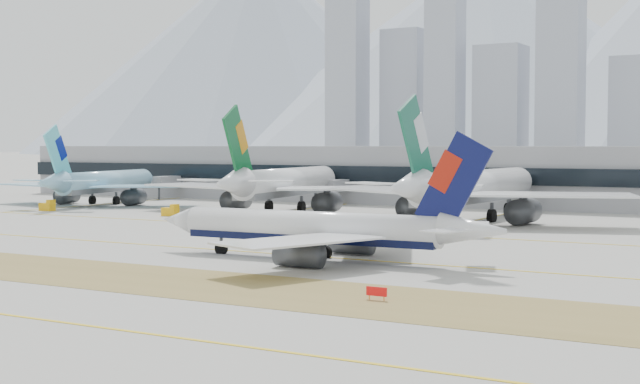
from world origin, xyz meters
The scene contains 10 objects.
ground centered at (0.00, 0.00, 0.00)m, with size 3000.00×3000.00×0.00m, color gray.
taxiing_airliner centered at (20.46, -8.03, 4.14)m, with size 51.09×44.45×17.18m.
widebody_korean centered at (-83.52, 61.81, 5.43)m, with size 55.88×55.60×20.41m.
widebody_eva centered at (-29.02, 62.32, 6.32)m, with size 66.00×65.19×23.77m.
widebody_cathay centered at (16.81, 59.19, 6.51)m, with size 68.58×67.19×24.49m.
terminal centered at (0.00, 114.84, 7.50)m, with size 280.00×43.10×15.00m.
hold_sign_right centered at (40.07, -32.00, 0.88)m, with size 2.20×0.15×1.35m.
gse_b centered at (-44.02, 40.63, 1.05)m, with size 3.55×2.00×2.60m.
gse_a centered at (-78.93, 38.81, 1.05)m, with size 3.55×2.00×2.60m.
city_skyline centered at (-106.76, 453.42, 49.80)m, with size 342.00×49.80×140.00m.
Camera 1 is at (77.67, -110.16, 15.21)m, focal length 50.00 mm.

